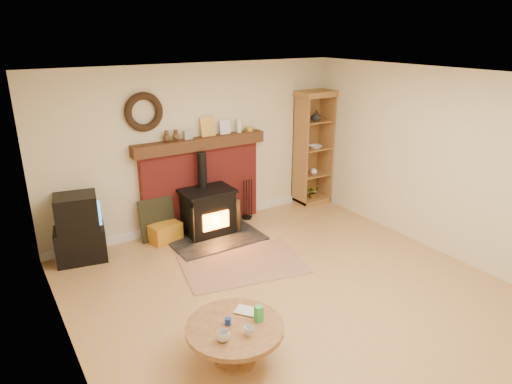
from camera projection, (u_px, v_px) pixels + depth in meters
ground at (301, 300)px, 5.47m from camera, size 5.50×5.50×0.00m
room_shell at (300, 161)px, 4.96m from camera, size 5.02×5.52×2.61m
chimney_breast at (201, 179)px, 7.33m from camera, size 2.20×0.22×1.78m
wood_stove at (209, 213)px, 7.12m from camera, size 1.40×1.00×1.30m
area_rug at (243, 264)px, 6.32m from camera, size 1.83×1.44×0.01m
tv_unit at (79, 230)px, 6.28m from camera, size 0.74×0.58×0.97m
curio_cabinet at (312, 148)px, 8.25m from camera, size 0.66×0.48×2.07m
firelog_box at (166, 233)px, 6.95m from camera, size 0.51×0.37×0.29m
leaning_painting at (157, 219)px, 6.98m from camera, size 0.55×0.15×0.65m
fire_tools at (247, 210)px, 7.79m from camera, size 0.19×0.16×0.70m
coffee_table at (235, 332)px, 4.37m from camera, size 0.95×0.95×0.57m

